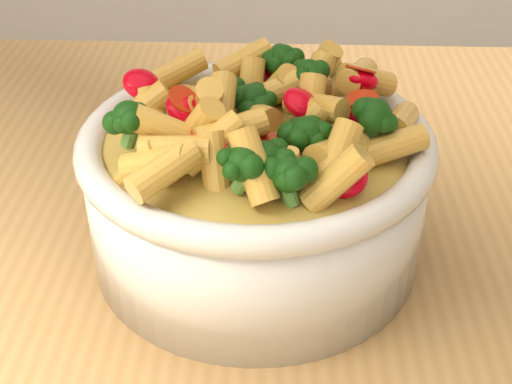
{
  "coord_description": "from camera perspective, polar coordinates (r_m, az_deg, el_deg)",
  "views": [
    {
      "loc": [
        0.12,
        -0.4,
        1.22
      ],
      "look_at": [
        0.1,
        0.01,
        0.95
      ],
      "focal_mm": 50.0,
      "sensor_mm": 36.0,
      "label": 1
    }
  ],
  "objects": [
    {
      "name": "serving_bowl",
      "position": [
        0.49,
        -0.0,
        0.12
      ],
      "size": [
        0.24,
        0.24,
        0.1
      ],
      "color": "silver",
      "rests_on": "table"
    },
    {
      "name": "pasta_salad",
      "position": [
        0.46,
        0.0,
        6.7
      ],
      "size": [
        0.19,
        0.19,
        0.04
      ],
      "color": "gold",
      "rests_on": "serving_bowl"
    },
    {
      "name": "table",
      "position": [
        0.59,
        -10.17,
        -12.63
      ],
      "size": [
        1.2,
        0.8,
        0.9
      ],
      "color": "#AB7F49",
      "rests_on": "ground"
    }
  ]
}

